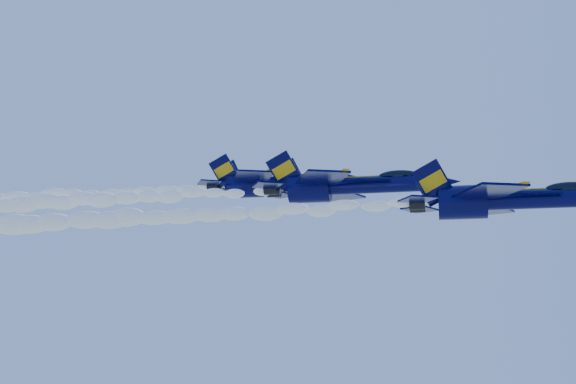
# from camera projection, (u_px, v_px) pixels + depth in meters

# --- Properties ---
(jet_lead) EXTENTS (18.10, 14.84, 6.72)m
(jet_lead) POSITION_uv_depth(u_px,v_px,m) (508.00, 199.00, 57.84)
(jet_lead) COLOR #030332
(smoke_trail_jet_lead) EXTENTS (38.41, 2.02, 1.81)m
(smoke_trail_jet_lead) POSITION_uv_depth(u_px,v_px,m) (190.00, 215.00, 63.27)
(smoke_trail_jet_lead) COLOR white
(jet_second) EXTENTS (19.22, 15.76, 7.14)m
(jet_second) POSITION_uv_depth(u_px,v_px,m) (348.00, 185.00, 71.13)
(jet_second) COLOR #030332
(smoke_trail_jet_second) EXTENTS (38.41, 2.14, 1.93)m
(smoke_trail_jet_second) POSITION_uv_depth(u_px,v_px,m) (92.00, 200.00, 76.65)
(smoke_trail_jet_second) COLOR white
(jet_third) EXTENTS (18.43, 15.12, 6.85)m
(jet_third) POSITION_uv_depth(u_px,v_px,m) (278.00, 183.00, 81.12)
(jet_third) COLOR #030332
(smoke_trail_jet_third) EXTENTS (38.41, 2.05, 1.85)m
(smoke_trail_jet_third) POSITION_uv_depth(u_px,v_px,m) (58.00, 196.00, 86.58)
(smoke_trail_jet_third) COLOR white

